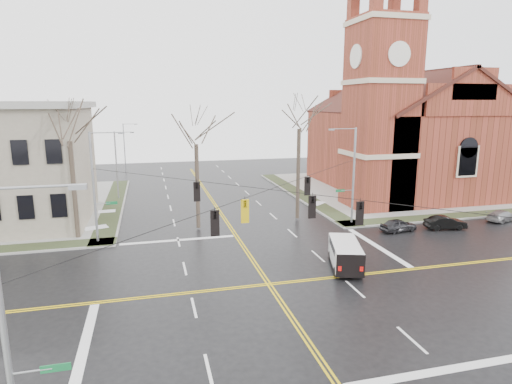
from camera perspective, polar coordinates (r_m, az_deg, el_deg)
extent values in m
plane|color=black|center=(27.97, 1.74, -12.20)|extent=(120.00, 120.00, 0.00)
cube|color=gray|center=(60.10, 18.37, 0.38)|extent=(30.00, 30.00, 0.15)
cube|color=#2D371E|center=(53.99, 5.91, -0.23)|extent=(2.00, 30.00, 0.02)
cube|color=#2D371E|center=(49.32, 26.94, -2.64)|extent=(30.00, 2.00, 0.02)
cube|color=#2D371E|center=(50.98, -18.48, -1.51)|extent=(2.00, 30.00, 0.02)
cube|color=gold|center=(27.94, 1.50, -12.21)|extent=(0.12, 100.00, 0.01)
cube|color=gold|center=(28.00, 1.98, -12.16)|extent=(0.12, 100.00, 0.01)
cube|color=gold|center=(27.87, 1.81, -12.28)|extent=(100.00, 0.12, 0.01)
cube|color=gold|center=(28.08, 1.67, -12.09)|extent=(100.00, 0.12, 0.01)
cube|color=silver|center=(21.74, 23.97, -20.86)|extent=(9.50, 0.50, 0.01)
cube|color=silver|center=(36.91, -10.35, -6.32)|extent=(9.50, 0.50, 0.01)
cube|color=silver|center=(22.89, -22.04, -18.94)|extent=(0.50, 9.50, 0.01)
cube|color=silver|center=(36.21, 15.80, -6.95)|extent=(0.50, 9.50, 0.01)
cube|color=maroon|center=(48.04, 16.12, 9.73)|extent=(6.00, 6.00, 20.00)
cube|color=beige|center=(48.70, 16.80, 20.96)|extent=(6.30, 6.30, 0.50)
cylinder|color=silver|center=(45.64, 18.57, 17.05)|extent=(2.40, 0.15, 2.40)
cylinder|color=silver|center=(46.79, 13.18, 17.20)|extent=(0.15, 2.40, 2.40)
cube|color=maroon|center=(60.74, 18.97, 5.17)|extent=(18.00, 24.00, 10.00)
cube|color=maroon|center=(51.37, 13.76, 1.20)|extent=(2.00, 5.00, 4.40)
cylinder|color=gray|center=(41.11, 12.89, 2.11)|extent=(0.20, 0.20, 9.00)
cylinder|color=gray|center=(41.08, 12.06, 0.22)|extent=(1.20, 0.06, 0.06)
cube|color=#106030|center=(40.78, 11.17, 0.17)|extent=(0.90, 0.04, 0.25)
cylinder|color=gray|center=(40.08, 11.63, 8.26)|extent=(2.40, 0.08, 0.08)
cube|color=gray|center=(39.58, 10.05, 8.20)|extent=(0.50, 0.22, 0.15)
cylinder|color=gray|center=(36.94, -20.83, 0.55)|extent=(0.20, 0.20, 9.00)
cylinder|color=gray|center=(37.15, -19.76, -1.45)|extent=(1.20, 0.06, 0.06)
cube|color=#106030|center=(37.08, -18.68, -1.40)|extent=(0.90, 0.04, 0.25)
cylinder|color=gray|center=(36.27, -19.45, 7.48)|extent=(2.40, 0.08, 0.08)
cube|color=gray|center=(36.19, -17.53, 7.51)|extent=(0.50, 0.22, 0.15)
cylinder|color=gray|center=(15.35, -30.55, -15.99)|extent=(0.20, 0.20, 9.00)
cylinder|color=gray|center=(15.83, -27.79, -20.40)|extent=(1.20, 0.06, 0.06)
cube|color=#106030|center=(15.68, -25.14, -20.47)|extent=(0.90, 0.04, 0.25)
cylinder|color=gray|center=(13.65, -27.66, 0.59)|extent=(2.40, 0.08, 0.08)
cube|color=gray|center=(13.42, -22.66, 0.64)|extent=(0.50, 0.22, 0.15)
cylinder|color=black|center=(26.07, 1.83, 0.35)|extent=(23.02, 23.02, 0.03)
cylinder|color=black|center=(26.07, 1.83, 0.35)|extent=(23.02, 23.02, 0.03)
imported|color=black|center=(21.61, -5.50, -4.17)|extent=(0.21, 0.26, 1.30)
imported|color=black|center=(31.19, 6.87, 0.78)|extent=(0.21, 0.26, 1.30)
imported|color=gold|center=(23.87, -1.48, -2.58)|extent=(0.21, 0.26, 1.30)
imported|color=black|center=(29.32, -7.89, 0.04)|extent=(0.21, 0.26, 1.30)
imported|color=black|center=(24.09, 13.68, -2.79)|extent=(0.21, 0.26, 1.30)
imported|color=black|center=(25.02, 7.49, -2.00)|extent=(0.21, 0.26, 1.30)
cylinder|color=gray|center=(53.19, -18.11, 3.38)|extent=(0.16, 0.16, 8.00)
cylinder|color=gray|center=(52.73, -17.29, 7.63)|extent=(2.00, 0.07, 0.07)
cube|color=gray|center=(52.69, -16.19, 7.64)|extent=(0.45, 0.20, 0.13)
cylinder|color=gray|center=(73.01, -17.13, 5.59)|extent=(0.16, 0.16, 8.00)
cylinder|color=gray|center=(72.68, -16.52, 8.69)|extent=(2.00, 0.07, 0.07)
cube|color=gray|center=(72.65, -15.72, 8.70)|extent=(0.45, 0.20, 0.13)
cube|color=white|center=(30.80, 11.82, -8.00)|extent=(3.16, 5.05, 1.51)
cube|color=white|center=(32.70, 11.30, -7.21)|extent=(1.98, 1.31, 1.07)
cube|color=black|center=(32.84, 11.26, -6.23)|extent=(1.60, 0.60, 0.71)
cube|color=black|center=(30.81, 11.81, -7.04)|extent=(2.72, 3.61, 0.49)
cube|color=#B70C0A|center=(28.54, 11.11, -9.98)|extent=(0.22, 0.12, 0.30)
cube|color=#B70C0A|center=(28.76, 13.89, -9.94)|extent=(0.22, 0.12, 0.30)
cube|color=black|center=(31.07, 11.76, -9.35)|extent=(3.21, 5.10, 0.09)
cylinder|color=black|center=(32.39, 9.91, -8.33)|extent=(0.41, 0.68, 0.64)
cylinder|color=black|center=(32.63, 12.80, -8.30)|extent=(0.41, 0.68, 0.64)
cylinder|color=black|center=(29.51, 10.60, -10.41)|extent=(0.41, 0.68, 0.64)
cylinder|color=black|center=(29.77, 13.78, -10.35)|extent=(0.41, 0.68, 0.64)
imported|color=black|center=(40.62, 18.46, -4.22)|extent=(3.55, 1.83, 1.16)
imported|color=black|center=(42.90, 23.94, -3.75)|extent=(3.85, 1.79, 1.22)
imported|color=gray|center=(48.36, 30.00, -2.75)|extent=(3.97, 2.50, 1.07)
cylinder|color=#3D3127|center=(38.69, -23.09, 0.22)|extent=(0.36, 0.36, 8.17)
cylinder|color=#3D3127|center=(38.84, -7.82, 0.71)|extent=(0.36, 0.36, 7.63)
cylinder|color=#3D3127|center=(41.77, 5.64, 2.35)|extent=(0.36, 0.36, 8.78)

